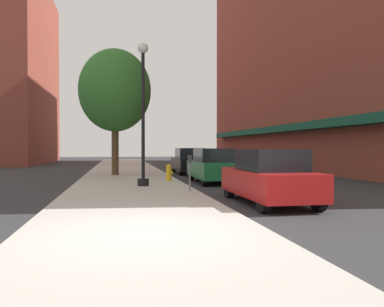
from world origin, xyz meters
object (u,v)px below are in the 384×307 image
at_px(fire_hydrant, 169,172).
at_px(lamppost, 143,111).
at_px(tree_near, 115,91).
at_px(car_red, 269,177).
at_px(car_green, 213,166).
at_px(parking_meter_near, 190,168).
at_px(car_black, 189,161).

bearing_deg(fire_hydrant, lamppost, -122.04).
bearing_deg(tree_near, car_red, -68.37).
relative_size(fire_hydrant, car_green, 0.18).
bearing_deg(car_red, parking_meter_near, 126.69).
distance_m(parking_meter_near, tree_near, 10.28).
height_order(tree_near, car_green, tree_near).
relative_size(parking_meter_near, car_red, 0.30).
xyz_separation_m(fire_hydrant, car_green, (2.14, -0.08, 0.29)).
xyz_separation_m(lamppost, tree_near, (-1.19, 6.68, 1.75)).
relative_size(lamppost, car_green, 1.37).
xyz_separation_m(tree_near, car_green, (4.67, -4.62, -4.14)).
height_order(car_red, car_green, same).
height_order(fire_hydrant, car_green, car_green).
height_order(parking_meter_near, car_green, car_green).
bearing_deg(lamppost, tree_near, 100.10).
height_order(lamppost, tree_near, tree_near).
distance_m(tree_near, car_red, 13.32).
relative_size(tree_near, car_green, 1.68).
bearing_deg(car_green, tree_near, 137.20).
height_order(fire_hydrant, tree_near, tree_near).
bearing_deg(car_red, tree_near, 112.54).
height_order(tree_near, car_red, tree_near).
distance_m(fire_hydrant, car_red, 7.55).
bearing_deg(car_green, car_black, 91.88).
height_order(parking_meter_near, car_black, car_black).
bearing_deg(tree_near, car_green, -44.69).
relative_size(lamppost, tree_near, 0.82).
bearing_deg(tree_near, car_black, 22.11).
xyz_separation_m(parking_meter_near, car_red, (1.95, -2.71, -0.14)).
relative_size(car_red, car_black, 1.00).
bearing_deg(fire_hydrant, car_red, -73.55).
bearing_deg(car_green, lamppost, -147.39).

